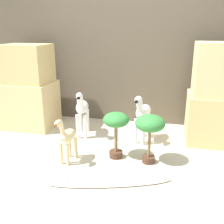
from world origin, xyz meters
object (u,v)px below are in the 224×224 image
at_px(zebra_left, 82,110).
at_px(potted_palm_front, 116,124).
at_px(zebra_right, 143,114).
at_px(surfboard, 109,181).
at_px(potted_palm_back, 150,126).
at_px(giraffe_figurine, 67,137).

distance_m(zebra_left, potted_palm_front, 0.84).
height_order(zebra_right, surfboard, zebra_right).
bearing_deg(potted_palm_back, potted_palm_front, 173.56).
relative_size(zebra_right, zebra_left, 1.00).
xyz_separation_m(zebra_right, potted_palm_front, (-0.26, -0.55, 0.03)).
distance_m(zebra_right, potted_palm_back, 0.61).
xyz_separation_m(potted_palm_front, surfboard, (0.04, -0.57, -0.42)).
distance_m(zebra_right, giraffe_figurine, 1.12).
xyz_separation_m(zebra_right, surfboard, (-0.22, -1.11, -0.39)).
xyz_separation_m(giraffe_figurine, surfboard, (0.58, -0.33, -0.30)).
bearing_deg(surfboard, potted_palm_front, 94.51).
height_order(zebra_right, zebra_left, same).
bearing_deg(surfboard, zebra_right, 79.05).
bearing_deg(potted_palm_back, surfboard, -124.55).
height_order(zebra_left, potted_palm_back, zebra_left).
distance_m(zebra_left, surfboard, 1.37).
distance_m(zebra_left, giraffe_figurine, 0.81).
xyz_separation_m(zebra_left, surfboard, (0.66, -1.13, -0.39)).
bearing_deg(potted_palm_front, surfboard, -85.49).
height_order(zebra_left, surfboard, zebra_left).
distance_m(potted_palm_back, surfboard, 0.77).
height_order(giraffe_figurine, potted_palm_front, giraffe_figurine).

